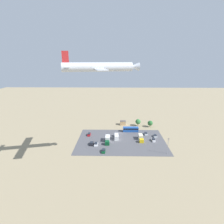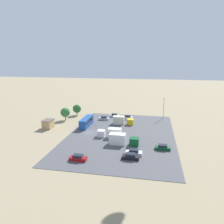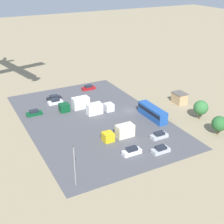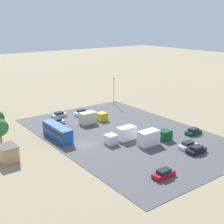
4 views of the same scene
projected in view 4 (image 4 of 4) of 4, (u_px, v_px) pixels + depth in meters
name	position (u px, v px, depth m)	size (l,w,h in m)	color
ground_plane	(84.00, 145.00, 69.46)	(400.00, 400.00, 0.00)	gray
parking_lot_surface	(125.00, 134.00, 76.04)	(53.59, 35.13, 0.08)	#4C4C51
shed_building	(8.00, 153.00, 61.32)	(4.36, 3.43, 3.23)	tan
bus	(57.00, 131.00, 72.61)	(10.50, 2.61, 3.31)	#1E4C9E
parked_car_0	(164.00, 174.00, 55.13)	(1.80, 4.40, 1.51)	maroon
parked_car_1	(81.00, 113.00, 90.88)	(1.71, 4.34, 1.66)	silver
parked_car_2	(59.00, 115.00, 89.23)	(1.98, 4.16, 1.43)	#ADB2B7
parked_car_3	(188.00, 145.00, 67.62)	(1.95, 4.40, 1.46)	silver
parked_car_4	(57.00, 122.00, 83.06)	(1.88, 4.30, 1.48)	#ADB2B7
parked_car_5	(193.00, 132.00, 75.82)	(1.90, 4.26, 1.46)	#0C4723
parked_car_6	(197.00, 150.00, 65.15)	(2.00, 4.40, 1.53)	black
parked_truck_0	(92.00, 117.00, 84.11)	(2.50, 7.99, 3.08)	gold
parked_truck_1	(122.00, 135.00, 71.66)	(2.45, 7.88, 3.00)	silver
parked_truck_2	(153.00, 137.00, 70.01)	(2.60, 8.81, 3.25)	#0C4723
tree_near_shed	(0.00, 128.00, 70.71)	(3.92, 3.92, 5.34)	brown
light_pole_lot_centre	(114.00, 90.00, 101.48)	(0.90, 0.28, 8.75)	gray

